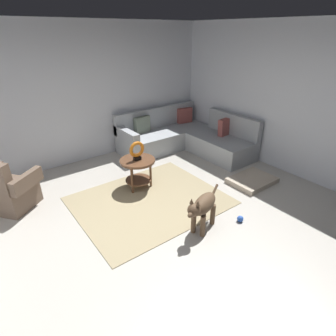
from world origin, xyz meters
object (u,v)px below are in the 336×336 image
at_px(armchair, 8,190).
at_px(dog, 203,207).
at_px(side_table, 138,166).
at_px(dog_toy_ball, 240,219).
at_px(torus_sculpture, 137,150).
at_px(sectional_couch, 185,138).
at_px(dog_bed_mat, 252,180).

relative_size(armchair, dog, 1.23).
xyz_separation_m(side_table, dog_toy_ball, (0.66, -1.73, -0.37)).
height_order(armchair, torus_sculpture, armchair).
distance_m(sectional_couch, dog_bed_mat, 1.95).
bearing_deg(sectional_couch, dog_toy_ball, -113.05).
relative_size(dog_bed_mat, dog_toy_ball, 8.62).
height_order(armchair, dog_bed_mat, armchair).
bearing_deg(torus_sculpture, sectional_couch, 25.40).
bearing_deg(armchair, torus_sculpture, 32.60).
xyz_separation_m(torus_sculpture, dog, (0.09, -1.52, -0.33)).
bearing_deg(dog, armchair, 23.32).
height_order(side_table, torus_sculpture, torus_sculpture).
xyz_separation_m(dog, dog_toy_ball, (0.57, -0.21, -0.33)).
bearing_deg(dog_toy_ball, armchair, 137.57).
bearing_deg(dog, dog_bed_mat, -95.61).
height_order(sectional_couch, side_table, sectional_couch).
distance_m(sectional_couch, side_table, 1.95).
bearing_deg(armchair, dog_toy_ball, 8.45).
bearing_deg(armchair, side_table, 32.60).
height_order(sectional_couch, torus_sculpture, sectional_couch).
xyz_separation_m(sectional_couch, armchair, (-3.68, -0.20, 0.03)).
height_order(sectional_couch, dog_bed_mat, sectional_couch).
xyz_separation_m(side_table, torus_sculpture, (0.00, -0.00, 0.29)).
distance_m(armchair, torus_sculpture, 2.06).
bearing_deg(dog_bed_mat, sectional_couch, 89.64).
xyz_separation_m(armchair, torus_sculpture, (1.92, -0.64, 0.39)).
bearing_deg(sectional_couch, torus_sculpture, -154.60).
bearing_deg(side_table, torus_sculpture, -82.87).
bearing_deg(dog, sectional_couch, -55.02).
relative_size(side_table, dog_toy_ball, 6.47).
distance_m(dog_bed_mat, dog, 1.73).
bearing_deg(armchair, sectional_couch, 53.97).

